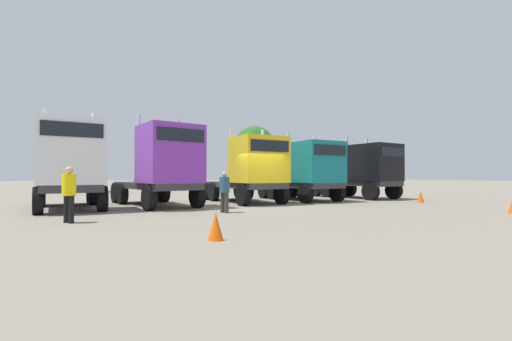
# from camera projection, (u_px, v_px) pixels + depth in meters

# --- Properties ---
(ground) EXTENTS (200.00, 200.00, 0.00)m
(ground) POSITION_uv_depth(u_px,v_px,m) (264.00, 207.00, 16.03)
(ground) COLOR gray
(semi_truck_white) EXTENTS (2.98, 6.26, 4.31)m
(semi_truck_white) POSITION_uv_depth(u_px,v_px,m) (70.00, 164.00, 14.44)
(semi_truck_white) COLOR #333338
(semi_truck_white) RESTS_ON ground
(semi_truck_purple) EXTENTS (3.58, 6.72, 4.29)m
(semi_truck_purple) POSITION_uv_depth(u_px,v_px,m) (164.00, 166.00, 15.95)
(semi_truck_purple) COLOR #333338
(semi_truck_purple) RESTS_ON ground
(semi_truck_yellow) EXTENTS (2.79, 6.26, 4.01)m
(semi_truck_yellow) POSITION_uv_depth(u_px,v_px,m) (252.00, 170.00, 18.11)
(semi_truck_yellow) COLOR #333338
(semi_truck_yellow) RESTS_ON ground
(semi_truck_teal) EXTENTS (2.75, 5.77, 3.93)m
(semi_truck_teal) POSITION_uv_depth(u_px,v_px,m) (310.00, 170.00, 19.76)
(semi_truck_teal) COLOR #333338
(semi_truck_teal) RESTS_ON ground
(semi_truck_black) EXTENTS (3.18, 6.19, 3.99)m
(semi_truck_black) POSITION_uv_depth(u_px,v_px,m) (367.00, 170.00, 21.90)
(semi_truck_black) COLOR #333338
(semi_truck_black) RESTS_ON ground
(visitor_in_hivis) EXTENTS (0.55, 0.55, 1.74)m
(visitor_in_hivis) POSITION_uv_depth(u_px,v_px,m) (69.00, 190.00, 10.60)
(visitor_in_hivis) COLOR black
(visitor_in_hivis) RESTS_ON ground
(visitor_with_camera) EXTENTS (0.49, 0.49, 1.62)m
(visitor_with_camera) POSITION_uv_depth(u_px,v_px,m) (224.00, 189.00, 13.54)
(visitor_with_camera) COLOR #373737
(visitor_with_camera) RESTS_ON ground
(traffic_cone_mid) EXTENTS (0.36, 0.36, 0.63)m
(traffic_cone_mid) POSITION_uv_depth(u_px,v_px,m) (216.00, 226.00, 7.75)
(traffic_cone_mid) COLOR #F2590C
(traffic_cone_mid) RESTS_ON ground
(traffic_cone_far) EXTENTS (0.36, 0.36, 0.64)m
(traffic_cone_far) POSITION_uv_depth(u_px,v_px,m) (421.00, 197.00, 18.74)
(traffic_cone_far) COLOR #F2590C
(traffic_cone_far) RESTS_ON ground
(oak_far_left) EXTENTS (2.92, 2.92, 5.22)m
(oak_far_left) POSITION_uv_depth(u_px,v_px,m) (86.00, 150.00, 30.46)
(oak_far_left) COLOR #4C3823
(oak_far_left) RESTS_ON ground
(oak_far_centre) EXTENTS (3.30, 3.30, 5.22)m
(oak_far_centre) POSITION_uv_depth(u_px,v_px,m) (154.00, 155.00, 34.11)
(oak_far_centre) COLOR #4C3823
(oak_far_centre) RESTS_ON ground
(oak_far_right) EXTENTS (4.18, 4.18, 6.56)m
(oak_far_right) POSITION_uv_depth(u_px,v_px,m) (254.00, 147.00, 35.43)
(oak_far_right) COLOR #4C3823
(oak_far_right) RESTS_ON ground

